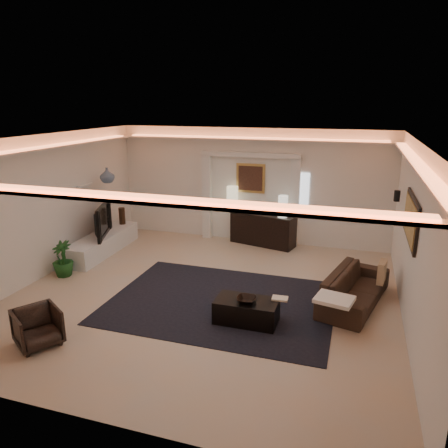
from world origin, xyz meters
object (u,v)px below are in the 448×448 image
(armchair, at_px, (38,327))
(sofa, at_px, (355,288))
(console, at_px, (263,229))
(coffee_table, at_px, (247,311))

(armchair, bearing_deg, sofa, -24.69)
(console, xyz_separation_m, sofa, (2.30, -2.77, -0.10))
(sofa, xyz_separation_m, armchair, (-4.48, -2.84, -0.01))
(console, relative_size, armchair, 2.60)
(console, distance_m, coffee_table, 4.06)
(console, xyz_separation_m, coffee_table, (0.62, -4.01, -0.20))
(coffee_table, bearing_deg, console, 98.89)
(sofa, height_order, armchair, sofa)
(sofa, distance_m, coffee_table, 2.09)
(coffee_table, height_order, armchair, armchair)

